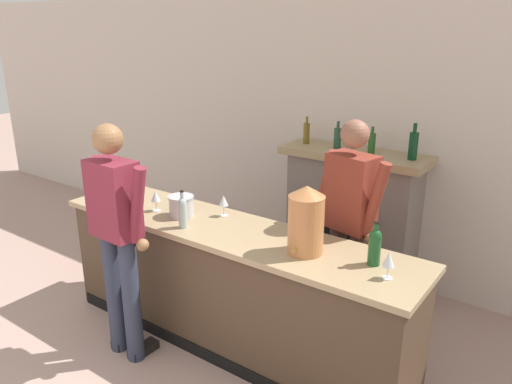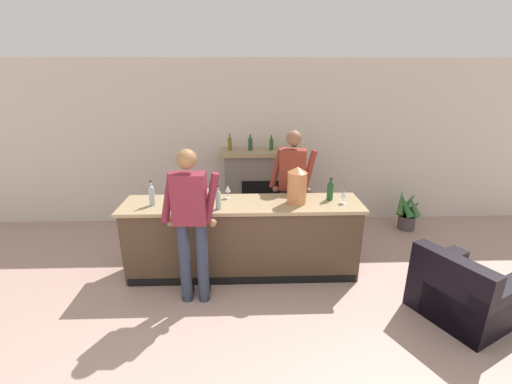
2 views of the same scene
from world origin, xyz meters
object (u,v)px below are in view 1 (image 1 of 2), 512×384
Objects in this scene: person_customer at (117,234)px; ice_bucket_steel at (181,206)px; wine_glass_front_right at (224,201)px; wine_glass_by_dispenser at (156,197)px; wine_bottle_cabernet_heavy at (125,185)px; wine_bottle_port_short at (183,211)px; fireplace_stone at (352,217)px; copper_dispenser at (306,220)px; wine_glass_mid_counter at (389,260)px; person_bartender at (349,224)px; wine_bottle_burgundy_dark at (375,245)px.

person_customer is 0.57m from ice_bucket_steel.
person_customer is 0.85m from wine_glass_front_right.
wine_glass_by_dispenser reaches higher than ice_bucket_steel.
wine_bottle_cabernet_heavy reaches higher than wine_bottle_port_short.
copper_dispenser is at bearing -76.60° from fireplace_stone.
copper_dispenser is 2.67× the size of wine_glass_mid_counter.
wine_glass_by_dispenser is at bearing -178.67° from copper_dispenser.
wine_glass_mid_counter is at bearing -1.02° from ice_bucket_steel.
wine_glass_by_dispenser is at bearing -123.43° from fireplace_stone.
wine_bottle_cabernet_heavy is 0.94m from wine_glass_front_right.
wine_bottle_cabernet_heavy is (-1.78, -0.02, -0.09)m from copper_dispenser.
wine_glass_mid_counter is 1.01× the size of wine_glass_front_right.
person_bartender is 1.55m from wine_glass_by_dispenser.
copper_dispenser is (-0.03, -0.60, 0.23)m from person_bartender.
fireplace_stone is 2.27m from person_customer.
wine_glass_front_right reaches higher than wine_glass_by_dispenser.
person_customer reaches higher than wine_glass_by_dispenser.
fireplace_stone is 1.83m from wine_bottle_port_short.
wine_glass_mid_counter is (0.14, -0.12, -0.01)m from wine_bottle_burgundy_dark.
fireplace_stone is 5.64× the size of wine_bottle_burgundy_dark.
ice_bucket_steel is at bearing 136.90° from wine_bottle_port_short.
person_bartender is 0.66m from wine_bottle_burgundy_dark.
wine_bottle_cabernet_heavy is at bearing -177.03° from wine_bottle_burgundy_dark.
wine_bottle_burgundy_dark reaches higher than wine_glass_mid_counter.
person_customer is 1.89m from wine_glass_mid_counter.
wine_bottle_cabernet_heavy is (-1.81, -0.62, 0.13)m from person_bartender.
fireplace_stone is 1.90m from wine_glass_by_dispenser.
person_customer reaches higher than wine_glass_front_right.
wine_glass_by_dispenser is (-0.15, 0.52, 0.11)m from person_customer.
wine_bottle_burgundy_dark is (1.58, 0.09, 0.05)m from ice_bucket_steel.
fireplace_stone is at bearing 103.40° from copper_dispenser.
person_bartender reaches higher than wine_glass_front_right.
copper_dispenser is 1.60× the size of wine_bottle_burgundy_dark.
copper_dispenser reaches higher than wine_glass_front_right.
wine_glass_front_right is (-0.89, -0.40, 0.11)m from person_bartender.
person_bartender is at bearing 24.27° from wine_glass_by_dispenser.
copper_dispenser is at bearing 177.47° from wine_glass_mid_counter.
copper_dispenser is 1.39m from wine_glass_by_dispenser.
person_customer is (-0.87, -2.07, 0.33)m from fireplace_stone.
wine_glass_by_dispenser is at bearing -171.49° from ice_bucket_steel.
fireplace_stone is 5.64× the size of wine_bottle_port_short.
wine_glass_front_right is (-0.50, -1.31, 0.44)m from fireplace_stone.
wine_bottle_burgundy_dark is (0.44, 0.10, -0.10)m from copper_dispenser.
ice_bucket_steel is 0.65× the size of wine_bottle_cabernet_heavy.
wine_bottle_burgundy_dark is at bearing -60.45° from fireplace_stone.
person_bartender is at bearing 37.72° from wine_bottle_port_short.
wine_glass_front_right is at bearing -155.74° from person_bartender.
copper_dispenser is 0.60m from wine_glass_mid_counter.
wine_bottle_cabernet_heavy is 1.82× the size of wine_glass_by_dispenser.
wine_glass_by_dispenser is (-1.38, -0.03, -0.11)m from copper_dispenser.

